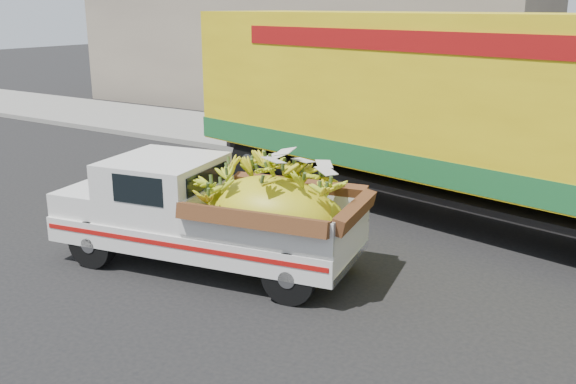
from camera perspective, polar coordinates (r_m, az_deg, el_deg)
The scene contains 6 objects.
ground at distance 10.15m, azimuth -3.00°, elevation -6.51°, with size 100.00×100.00×0.00m, color black.
curb at distance 15.42m, azimuth 10.96°, elevation 1.51°, with size 60.00×0.25×0.15m, color gray.
sidewalk at distance 17.33m, azimuth 13.63°, elevation 2.95°, with size 60.00×4.00×0.14m, color gray.
building_left at distance 25.76m, azimuth 1.38°, elevation 13.09°, with size 18.00×6.00×5.00m, color gray.
pickup_truck at distance 9.74m, azimuth -5.45°, elevation -1.97°, with size 4.95×2.54×1.65m.
semi_trailer at distance 12.12m, azimuth 15.23°, elevation 7.14°, with size 12.08×4.75×3.80m.
Camera 1 is at (5.55, -7.53, 3.92)m, focal length 40.00 mm.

